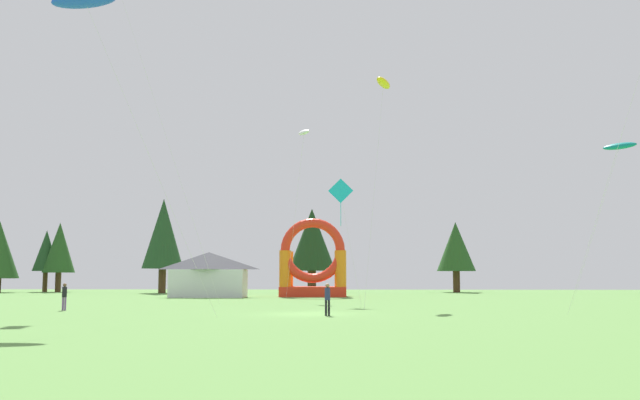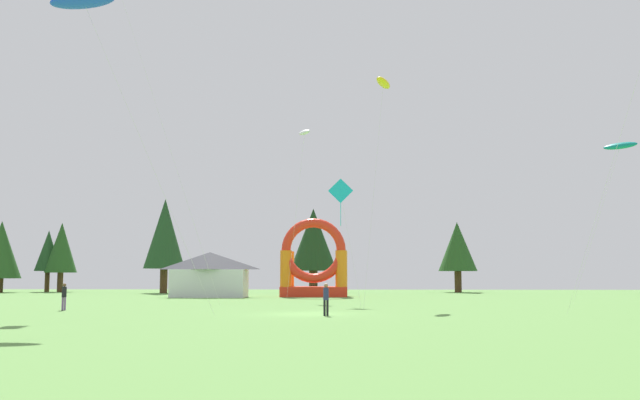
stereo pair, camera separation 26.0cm
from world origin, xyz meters
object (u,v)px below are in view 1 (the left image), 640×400
object	(u,v)px
person_far_side	(64,294)
inflatable_blue_arch	(313,268)
kite_cyan_diamond	(341,193)
kite_white_parafoil	(304,133)
person_near_camera	(327,297)
kite_teal_parafoil	(620,146)
kite_blue_parafoil	(84,0)
festival_tent	(209,275)
kite_yellow_parafoil	(383,83)

from	to	relation	value
person_far_side	inflatable_blue_arch	bearing A→B (deg)	-108.30
kite_cyan_diamond	kite_white_parafoil	xyz separation A→B (m)	(-3.16, 8.90, 6.14)
person_far_side	inflatable_blue_arch	xyz separation A→B (m)	(13.12, 25.45, 1.73)
person_near_camera	inflatable_blue_arch	size ratio (longest dim) A/B	0.22
kite_cyan_diamond	person_far_side	world-z (taller)	kite_cyan_diamond
kite_teal_parafoil	kite_white_parafoil	bearing A→B (deg)	159.19
kite_blue_parafoil	festival_tent	world-z (taller)	kite_blue_parafoil
kite_cyan_diamond	kite_blue_parafoil	xyz separation A→B (m)	(-12.32, -16.23, 7.67)
kite_yellow_parafoil	festival_tent	distance (m)	25.59
kite_cyan_diamond	kite_yellow_parafoil	size ratio (longest dim) A/B	0.53
kite_yellow_parafoil	festival_tent	size ratio (longest dim) A/B	2.38
kite_yellow_parafoil	festival_tent	world-z (taller)	kite_yellow_parafoil
kite_yellow_parafoil	kite_blue_parafoil	size ratio (longest dim) A/B	0.98
kite_blue_parafoil	festival_tent	xyz separation A→B (m)	(0.10, 31.34, -13.35)
kite_cyan_diamond	kite_teal_parafoil	world-z (taller)	kite_teal_parafoil
kite_cyan_diamond	kite_teal_parafoil	size ratio (longest dim) A/B	0.74
kite_white_parafoil	kite_yellow_parafoil	bearing A→B (deg)	-56.72
kite_yellow_parafoil	kite_white_parafoil	bearing A→B (deg)	123.28
kite_blue_parafoil	inflatable_blue_arch	bearing A→B (deg)	73.99
festival_tent	kite_teal_parafoil	bearing A→B (deg)	-25.04
festival_tent	kite_cyan_diamond	bearing A→B (deg)	-51.02
kite_yellow_parafoil	inflatable_blue_arch	distance (m)	22.40
person_far_side	person_near_camera	size ratio (longest dim) A/B	0.97
kite_cyan_diamond	inflatable_blue_arch	distance (m)	17.94
kite_cyan_diamond	kite_blue_parafoil	bearing A→B (deg)	-127.20
kite_yellow_parafoil	person_far_side	world-z (taller)	kite_yellow_parafoil
person_near_camera	kite_blue_parafoil	bearing A→B (deg)	-4.40
kite_teal_parafoil	person_far_side	distance (m)	37.79
kite_teal_parafoil	kite_blue_parafoil	bearing A→B (deg)	-152.49
kite_cyan_diamond	person_far_side	size ratio (longest dim) A/B	5.37
festival_tent	person_near_camera	bearing A→B (deg)	-67.57
kite_yellow_parafoil	kite_white_parafoil	distance (m)	11.36
kite_teal_parafoil	festival_tent	distance (m)	36.07
person_far_side	festival_tent	distance (m)	23.89
kite_teal_parafoil	kite_blue_parafoil	xyz separation A→B (m)	(-31.77, -16.55, 4.44)
kite_blue_parafoil	person_far_side	xyz separation A→B (m)	(-3.60, 7.77, -14.47)
kite_cyan_diamond	festival_tent	bearing A→B (deg)	128.98
person_far_side	festival_tent	xyz separation A→B (m)	(3.69, 23.57, 1.12)
kite_teal_parafoil	person_near_camera	distance (m)	26.11
kite_yellow_parafoil	person_near_camera	world-z (taller)	kite_yellow_parafoil
kite_white_parafoil	person_far_side	distance (m)	25.14
inflatable_blue_arch	festival_tent	xyz separation A→B (m)	(-9.43, -1.87, -0.62)
person_near_camera	festival_tent	distance (m)	30.62
kite_cyan_diamond	kite_teal_parafoil	xyz separation A→B (m)	(19.44, 0.31, 3.23)
kite_white_parafoil	inflatable_blue_arch	xyz separation A→B (m)	(0.37, 8.08, -11.20)
kite_cyan_diamond	person_near_camera	size ratio (longest dim) A/B	5.18
kite_yellow_parafoil	kite_teal_parafoil	xyz separation A→B (m)	(16.43, 0.81, -4.46)
kite_cyan_diamond	person_far_side	bearing A→B (deg)	-151.99
kite_white_parafoil	person_near_camera	world-z (taller)	kite_white_parafoil
kite_blue_parafoil	person_near_camera	xyz separation A→B (m)	(11.77, 3.06, -14.43)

